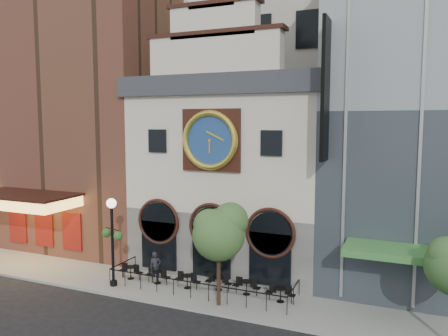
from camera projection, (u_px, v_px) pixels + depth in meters
ground at (180, 310)px, 22.39m from camera, size 120.00×120.00×0.00m
sidewalk at (201, 291)px, 24.67m from camera, size 44.00×5.00×0.15m
clock_building at (236, 166)px, 28.86m from camera, size 12.60×8.78×18.65m
theater_building at (96, 85)px, 35.22m from camera, size 14.00×15.60×25.00m
office_tower at (286, 4)px, 38.63m from camera, size 20.00×16.00×40.00m
cafe_railing at (201, 282)px, 24.62m from camera, size 10.60×2.60×0.90m
bistro_0 at (131, 271)px, 26.32m from camera, size 1.58×0.68×0.90m
bistro_1 at (157, 276)px, 25.57m from camera, size 1.58×0.68×0.90m
bistro_2 at (187, 280)px, 24.84m from camera, size 1.58×0.68×0.90m
bistro_3 at (219, 282)px, 24.56m from camera, size 1.58×0.68×0.90m
bistro_4 at (246, 286)px, 23.93m from camera, size 1.58×0.68×0.90m
bistro_5 at (280, 293)px, 22.94m from camera, size 1.58×0.68×0.90m
pedestrian at (155, 267)px, 25.75m from camera, size 0.77×0.78×1.81m
lamppost at (112, 232)px, 24.96m from camera, size 1.59×0.86×5.12m
tree_left at (220, 230)px, 22.22m from camera, size 2.79×2.68×5.37m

